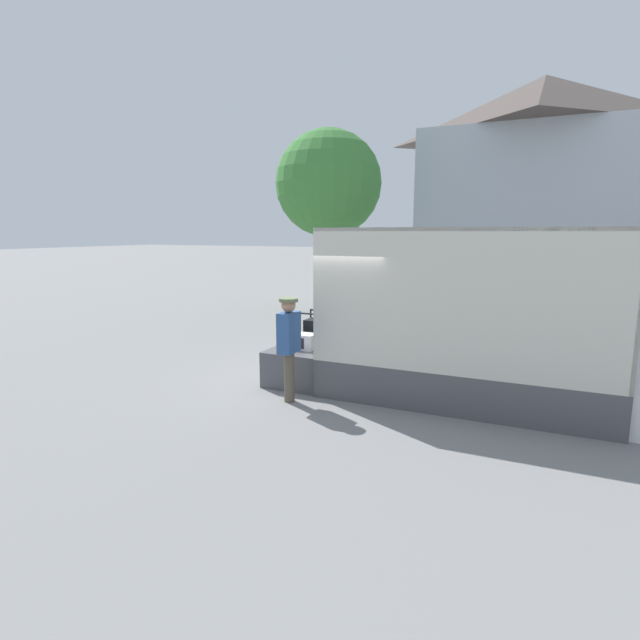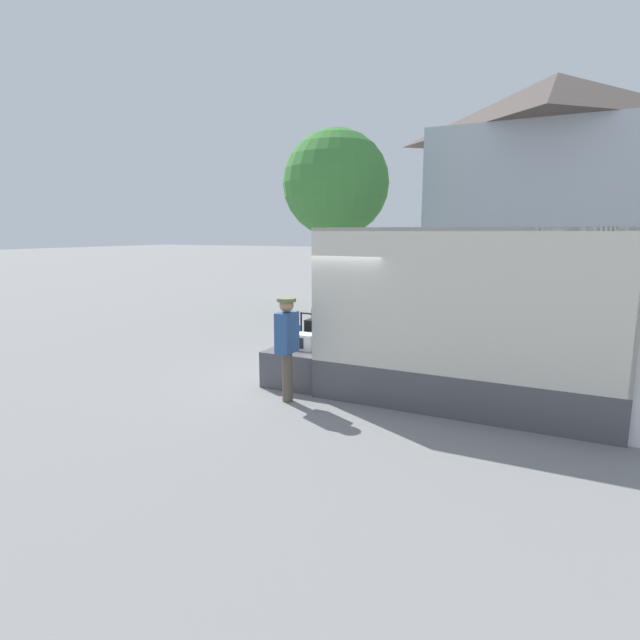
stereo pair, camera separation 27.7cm
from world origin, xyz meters
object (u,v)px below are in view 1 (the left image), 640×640
object	(u,v)px
microwave	(302,341)
street_tree	(328,184)
box_truck	(582,359)
portable_generator	(320,329)
orange_bucket	(292,334)
worker_person	(289,338)

from	to	relation	value
microwave	street_tree	size ratio (longest dim) A/B	0.08
box_truck	microwave	bearing A→B (deg)	-175.05
box_truck	portable_generator	bearing A→B (deg)	174.56
box_truck	street_tree	bearing A→B (deg)	134.28
box_truck	street_tree	world-z (taller)	street_tree
box_truck	orange_bucket	size ratio (longest dim) A/B	18.62
box_truck	microwave	size ratio (longest dim) A/B	13.93
microwave	worker_person	xyz separation A→B (m)	(0.27, -1.04, 0.29)
microwave	orange_bucket	world-z (taller)	orange_bucket
portable_generator	worker_person	xyz separation A→B (m)	(0.31, -1.91, 0.21)
box_truck	worker_person	world-z (taller)	box_truck
microwave	portable_generator	world-z (taller)	portable_generator
worker_person	street_tree	distance (m)	10.90
portable_generator	worker_person	size ratio (longest dim) A/B	0.35
portable_generator	worker_person	distance (m)	1.95
portable_generator	street_tree	xyz separation A→B (m)	(-3.24, 7.79, 3.69)
portable_generator	microwave	bearing A→B (deg)	-87.21
orange_bucket	box_truck	bearing A→B (deg)	0.69
microwave	street_tree	bearing A→B (deg)	110.74
portable_generator	orange_bucket	distance (m)	0.63
worker_person	street_tree	xyz separation A→B (m)	(-3.55, 9.70, 3.47)
microwave	worker_person	size ratio (longest dim) A/B	0.28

